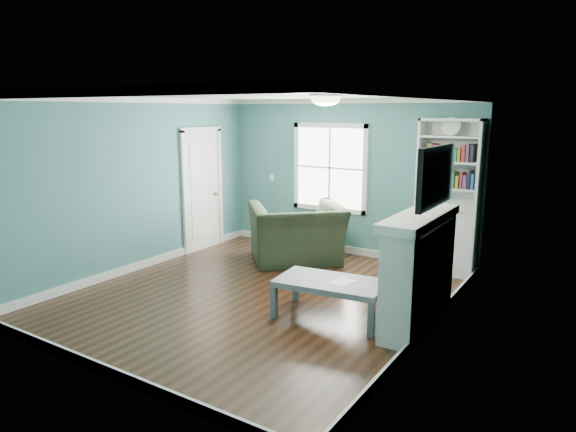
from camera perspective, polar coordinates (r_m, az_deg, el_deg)
The scene contains 13 objects.
floor at distance 6.91m, azimuth -3.16°, elevation -8.79°, with size 5.00×5.00×0.00m, color black.
room_walls at distance 6.52m, azimuth -3.32°, elevation 4.33°, with size 5.00×5.00×5.00m.
trim at distance 6.58m, azimuth -3.28°, elevation 1.35°, with size 4.50×5.00×2.60m.
window at distance 8.80m, azimuth 4.67°, elevation 5.37°, with size 1.40×0.06×1.50m.
bookshelf at distance 7.95m, azimuth 17.24°, elevation 0.35°, with size 0.90×0.35×2.31m.
fireplace at distance 5.97m, azimuth 14.44°, elevation -6.03°, with size 0.44×1.58×1.30m.
tv at distance 5.71m, azimuth 16.15°, elevation 4.28°, with size 0.06×1.10×0.65m, color black.
door at distance 9.06m, azimuth -9.48°, elevation 3.03°, with size 0.12×0.98×2.17m.
ceiling_fixture at distance 6.07m, azimuth 4.21°, elevation 12.92°, with size 0.38×0.38×0.15m.
light_switch at distance 9.44m, azimuth -1.81°, elevation 4.31°, with size 0.08×0.01×0.12m, color white.
recliner at distance 8.23m, azimuth 0.95°, elevation -0.85°, with size 1.43×0.93×1.25m, color black.
coffee_table at distance 6.10m, azimuth 4.75°, elevation -7.67°, with size 1.33×0.83×0.46m.
paper_sheet at distance 6.05m, azimuth 6.04°, elevation -7.26°, with size 0.22×0.29×0.00m, color white.
Camera 1 is at (3.81, -5.23, 2.42)m, focal length 32.00 mm.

